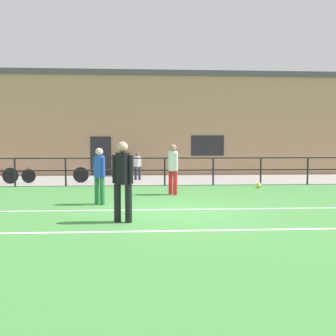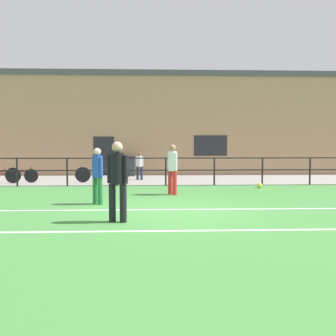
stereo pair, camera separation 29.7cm
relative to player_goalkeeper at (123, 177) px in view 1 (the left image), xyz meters
name	(u,v)px [view 1 (the left image)]	position (x,y,z in m)	size (l,w,h in m)	color
ground	(177,213)	(1.29, 1.11, -1.02)	(60.00, 44.00, 0.04)	#42843D
field_line_touchline	(176,209)	(1.29, 1.49, -0.99)	(36.00, 0.11, 0.00)	white
field_line_hash	(186,231)	(1.29, -0.90, -0.99)	(36.00, 0.11, 0.00)	white
pavement_strip	(162,180)	(1.29, 9.61, -0.99)	(48.00, 5.00, 0.02)	gray
perimeter_fence	(165,167)	(1.29, 7.11, -0.25)	(36.07, 0.07, 1.15)	black
clubhouse_facade	(159,124)	(1.29, 13.31, 1.85)	(28.00, 2.56, 5.66)	tan
player_goalkeeper	(123,177)	(0.00, 0.00, 0.00)	(0.46, 0.31, 1.75)	black
player_striker	(173,166)	(1.42, 4.37, -0.04)	(0.31, 0.40, 1.69)	red
player_winger	(99,172)	(-0.80, 2.45, -0.09)	(0.34, 0.34, 1.59)	#237038
soccer_ball_match	(259,185)	(4.89, 6.09, -0.89)	(0.22, 0.22, 0.22)	#E5E04C
spectator_child	(138,164)	(0.13, 9.44, -0.23)	(0.35, 0.23, 1.31)	#232D4C
bicycle_parked_1	(9,176)	(-5.38, 8.31, -0.66)	(2.27, 0.04, 0.71)	black
bicycle_parked_2	(100,174)	(-1.48, 8.31, -0.62)	(2.35, 0.04, 0.77)	black
trash_bin_0	(126,166)	(-0.50, 11.57, -0.45)	(0.64, 0.54, 1.05)	#33383D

